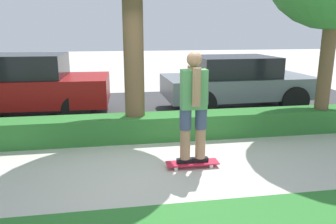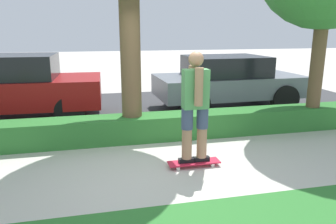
{
  "view_description": "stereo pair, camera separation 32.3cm",
  "coord_description": "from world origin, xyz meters",
  "px_view_note": "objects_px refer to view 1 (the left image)",
  "views": [
    {
      "loc": [
        -0.67,
        -4.66,
        2.14
      ],
      "look_at": [
        0.21,
        0.6,
        0.79
      ],
      "focal_mm": 35.0,
      "sensor_mm": 36.0,
      "label": 1
    },
    {
      "loc": [
        -0.98,
        -4.59,
        2.14
      ],
      "look_at": [
        0.21,
        0.6,
        0.79
      ],
      "focal_mm": 35.0,
      "sensor_mm": 36.0,
      "label": 2
    }
  ],
  "objects_px": {
    "skater_person": "(193,105)",
    "parked_car_middle": "(236,81)",
    "skateboard": "(192,163)",
    "parked_car_front": "(27,85)"
  },
  "relations": [
    {
      "from": "parked_car_middle",
      "to": "skateboard",
      "type": "bearing_deg",
      "value": -121.68
    },
    {
      "from": "parked_car_front",
      "to": "parked_car_middle",
      "type": "xyz_separation_m",
      "value": [
        5.39,
        -0.05,
        -0.04
      ]
    },
    {
      "from": "skater_person",
      "to": "skateboard",
      "type": "bearing_deg",
      "value": 90.0
    },
    {
      "from": "skater_person",
      "to": "parked_car_middle",
      "type": "xyz_separation_m",
      "value": [
        2.09,
        3.66,
        -0.24
      ]
    },
    {
      "from": "skater_person",
      "to": "parked_car_middle",
      "type": "distance_m",
      "value": 4.22
    },
    {
      "from": "parked_car_middle",
      "to": "skater_person",
      "type": "bearing_deg",
      "value": -121.68
    },
    {
      "from": "skateboard",
      "to": "skater_person",
      "type": "xyz_separation_m",
      "value": [
        0.0,
        -0.0,
        0.95
      ]
    },
    {
      "from": "parked_car_front",
      "to": "parked_car_middle",
      "type": "relative_size",
      "value": 0.98
    },
    {
      "from": "parked_car_middle",
      "to": "parked_car_front",
      "type": "bearing_deg",
      "value": 177.54
    },
    {
      "from": "skater_person",
      "to": "parked_car_middle",
      "type": "relative_size",
      "value": 0.43
    }
  ]
}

